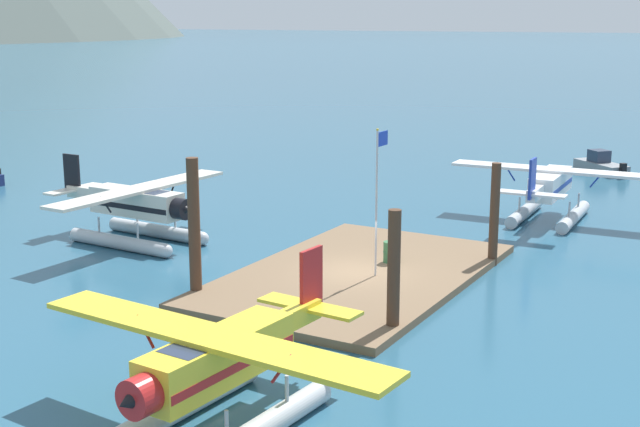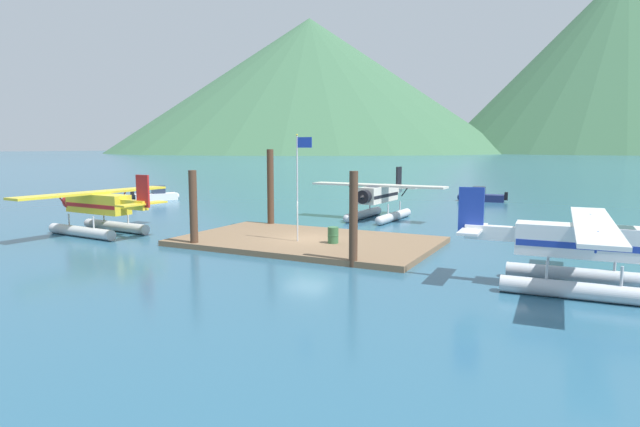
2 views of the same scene
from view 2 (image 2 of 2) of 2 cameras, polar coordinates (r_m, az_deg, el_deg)
ground_plane at (r=30.02m, az=-1.37°, el=-3.29°), size 1200.00×1200.00×0.00m
dock_platform at (r=30.00m, az=-1.37°, el=-3.01°), size 14.15×8.57×0.30m
piling_near_left at (r=29.29m, az=-13.46°, el=0.42°), size 0.43×0.43×4.22m
piling_near_right at (r=24.04m, az=3.62°, el=-0.64°), size 0.39×0.39×4.38m
piling_far_left at (r=35.79m, az=-5.35°, el=2.65°), size 0.45×0.45×5.30m
flagpole at (r=28.77m, az=-2.25°, el=4.17°), size 0.95×0.10×5.84m
fuel_drum at (r=28.52m, az=1.41°, el=-2.34°), size 0.62×0.62×0.88m
mountain_ridge_west_peak at (r=498.14m, az=-1.13°, el=13.51°), size 358.04×358.04×120.52m
mountain_ridge_east_peak at (r=537.78m, az=29.79°, el=14.08°), size 304.07×304.07×157.12m
seaplane_cream_bow_centre at (r=40.10m, az=6.32°, el=1.59°), size 10.45×7.98×3.84m
seaplane_white_stbd_aft at (r=22.33m, az=26.53°, el=-3.59°), size 7.98×10.45×3.84m
seaplane_yellow_port_aft at (r=36.00m, az=-22.77°, el=0.44°), size 7.97×10.47×3.84m
boat_white_open_west at (r=57.02m, az=-17.13°, el=1.87°), size 3.54×4.34×1.50m
boat_navy_open_north at (r=55.73m, az=16.89°, el=1.76°), size 4.89×1.87×1.50m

